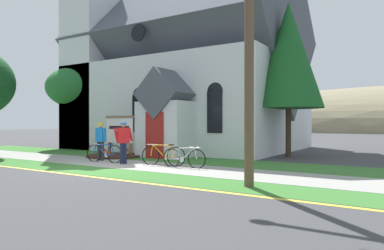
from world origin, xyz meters
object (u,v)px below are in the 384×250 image
bicycle_black (104,153)px  church_sign (120,130)px  utility_pole (245,11)px  roadside_conifer (288,55)px  bicycle_orange (163,155)px  cyclist_in_white_jersey (101,139)px  bicycle_green (184,158)px  cyclist_in_red_jersey (123,139)px  yard_deciduous_tree (80,88)px

bicycle_black → church_sign: bearing=120.3°
utility_pole → roadside_conifer: size_ratio=1.10×
bicycle_orange → roadside_conifer: roadside_conifer is taller
bicycle_black → cyclist_in_white_jersey: bearing=149.0°
church_sign → bicycle_green: size_ratio=1.15×
church_sign → bicycle_black: bearing=-59.7°
bicycle_green → cyclist_in_red_jersey: cyclist_in_red_jersey is taller
cyclist_in_white_jersey → yard_deciduous_tree: size_ratio=0.31×
yard_deciduous_tree → bicycle_orange: bearing=-24.8°
bicycle_orange → utility_pole: (4.31, -2.33, 4.05)m
utility_pole → cyclist_in_white_jersey: bearing=163.2°
utility_pole → bicycle_orange: bearing=151.6°
bicycle_black → yard_deciduous_tree: bearing=145.8°
utility_pole → yard_deciduous_tree: 16.19m
bicycle_black → roadside_conifer: (5.69, 6.17, 4.41)m
cyclist_in_white_jersey → roadside_conifer: bearing=42.7°
bicycle_orange → cyclist_in_white_jersey: 3.34m
utility_pole → yard_deciduous_tree: utility_pole is taller
cyclist_in_white_jersey → yard_deciduous_tree: yard_deciduous_tree is taller
bicycle_orange → cyclist_in_red_jersey: 1.76m
bicycle_green → bicycle_orange: 0.99m
cyclist_in_white_jersey → utility_pole: bearing=-16.8°
roadside_conifer → yard_deciduous_tree: (-13.25, -1.03, -0.90)m
bicycle_black → cyclist_in_white_jersey: cyclist_in_white_jersey is taller
church_sign → yard_deciduous_tree: (-6.25, 2.90, 2.64)m
church_sign → yard_deciduous_tree: yard_deciduous_tree is taller
cyclist_in_red_jersey → bicycle_orange: bearing=15.8°
utility_pole → church_sign: bearing=153.3°
cyclist_in_white_jersey → church_sign: bearing=110.4°
church_sign → cyclist_in_red_jersey: 3.32m
cyclist_in_white_jersey → roadside_conifer: (6.30, 5.81, 3.84)m
cyclist_in_white_jersey → utility_pole: size_ratio=0.20×
bicycle_green → utility_pole: bearing=-33.9°
bicycle_black → utility_pole: bearing=-15.4°
bicycle_green → yard_deciduous_tree: 12.72m
bicycle_orange → utility_pole: size_ratio=0.22×
bicycle_green → cyclist_in_white_jersey: size_ratio=1.05×
cyclist_in_red_jersey → yard_deciduous_tree: bearing=149.0°
utility_pole → yard_deciduous_tree: bearing=154.1°
yard_deciduous_tree → cyclist_in_red_jersey: bearing=-31.0°
church_sign → bicycle_green: bearing=-21.3°
church_sign → bicycle_orange: (3.99, -1.84, -0.86)m
church_sign → yard_deciduous_tree: bearing=155.1°
church_sign → yard_deciduous_tree: size_ratio=0.37×
bicycle_black → utility_pole: 8.31m
cyclist_in_red_jersey → roadside_conifer: roadside_conifer is taller
bicycle_green → cyclist_in_red_jersey: (-2.58, -0.35, 0.61)m
bicycle_orange → roadside_conifer: bearing=62.5°
cyclist_in_white_jersey → yard_deciduous_tree: bearing=145.5°
bicycle_green → yard_deciduous_tree: (-11.23, 4.83, 3.52)m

